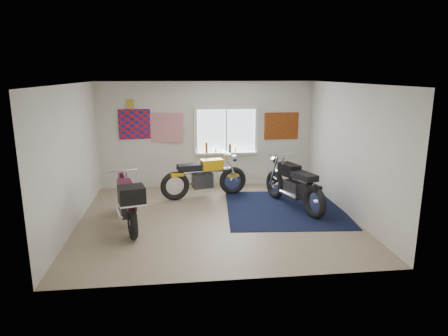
{
  "coord_description": "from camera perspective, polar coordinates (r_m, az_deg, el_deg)",
  "views": [
    {
      "loc": [
        -0.74,
        -7.65,
        2.9
      ],
      "look_at": [
        0.2,
        0.4,
        0.96
      ],
      "focal_mm": 32.0,
      "sensor_mm": 36.0,
      "label": 1
    }
  ],
  "objects": [
    {
      "name": "flag_display",
      "position": [
        10.23,
        -13.31,
        8.88
      ],
      "size": [
        1.6,
        0.1,
        1.17
      ],
      "color": "red",
      "rests_on": "room_shell"
    },
    {
      "name": "oil_bottles",
      "position": [
        10.28,
        -0.86,
        2.86
      ],
      "size": [
        0.81,
        0.07,
        0.28
      ],
      "color": "brown",
      "rests_on": "window_assembly"
    },
    {
      "name": "triumph_poster",
      "position": [
        10.57,
        8.19,
        5.97
      ],
      "size": [
        0.9,
        0.03,
        0.7
      ],
      "primitive_type": "cube",
      "color": "#A54C14",
      "rests_on": "room_shell"
    },
    {
      "name": "navy_rug",
      "position": [
        8.87,
        8.65,
        -5.76
      ],
      "size": [
        2.71,
        2.8,
        0.01
      ],
      "primitive_type": "cube",
      "rotation": [
        0.0,
        0.0,
        -0.08
      ],
      "color": "black",
      "rests_on": "ground"
    },
    {
      "name": "black_chrome_bike",
      "position": [
        8.87,
        9.94,
        -2.54
      ],
      "size": [
        0.91,
        2.1,
        1.12
      ],
      "rotation": [
        0.0,
        0.0,
        1.9
      ],
      "color": "black",
      "rests_on": "navy_rug"
    },
    {
      "name": "window_assembly",
      "position": [
        10.31,
        0.33,
        4.9
      ],
      "size": [
        1.66,
        0.17,
        1.26
      ],
      "color": "white",
      "rests_on": "room_shell"
    },
    {
      "name": "room_shell",
      "position": [
        7.79,
        -1.12,
        4.14
      ],
      "size": [
        5.5,
        5.5,
        5.5
      ],
      "color": "white",
      "rests_on": "ground"
    },
    {
      "name": "maroon_tourer",
      "position": [
        7.74,
        -13.58,
        -4.79
      ],
      "size": [
        0.87,
        1.99,
        1.01
      ],
      "rotation": [
        0.0,
        0.0,
        1.82
      ],
      "color": "black",
      "rests_on": "ground"
    },
    {
      "name": "yellow_triumph",
      "position": [
        9.49,
        -2.85,
        -1.4
      ],
      "size": [
        2.1,
        0.75,
        1.07
      ],
      "rotation": [
        0.0,
        0.0,
        0.23
      ],
      "color": "black",
      "rests_on": "ground"
    },
    {
      "name": "ground",
      "position": [
        8.22,
        -1.06,
        -7.22
      ],
      "size": [
        5.5,
        5.5,
        0.0
      ],
      "primitive_type": "plane",
      "color": "#9E896B",
      "rests_on": "ground"
    }
  ]
}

